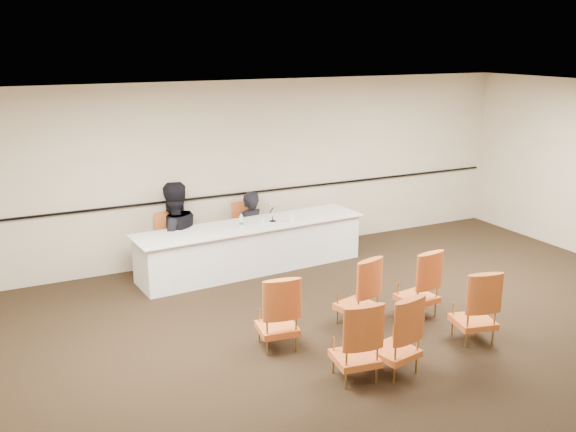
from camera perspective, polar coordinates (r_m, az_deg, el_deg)
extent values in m
plane|color=black|center=(8.19, 8.87, -11.14)|extent=(10.00, 10.00, 0.00)
plane|color=white|center=(7.36, 9.85, 10.24)|extent=(10.00, 10.00, 0.00)
cube|color=beige|center=(11.04, -2.80, 4.25)|extent=(10.00, 0.04, 3.00)
cube|color=black|center=(11.09, -2.69, 2.18)|extent=(9.80, 0.04, 0.03)
imported|color=black|center=(11.03, -3.42, -1.88)|extent=(0.69, 0.57, 1.61)
imported|color=black|center=(10.47, -10.13, -2.30)|extent=(1.07, 0.89, 1.98)
cube|color=white|center=(10.44, -1.74, -0.51)|extent=(0.35, 0.29, 0.00)
cylinder|color=white|center=(10.35, -2.23, -0.38)|extent=(0.08, 0.08, 0.10)
cylinder|color=white|center=(10.45, 0.33, -0.10)|extent=(0.10, 0.10, 0.14)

